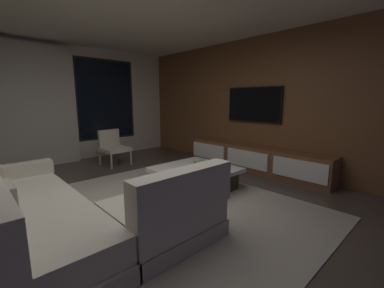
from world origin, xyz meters
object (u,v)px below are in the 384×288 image
at_px(media_console, 255,159).
at_px(mounted_tv, 254,105).
at_px(coffee_table, 195,178).
at_px(sectional_couch, 69,216).
at_px(accent_chair_near_window, 113,145).
at_px(book_stack_on_coffee_table, 203,165).

xyz_separation_m(media_console, mounted_tv, (0.18, 0.20, 1.10)).
relative_size(coffee_table, mounted_tv, 0.94).
bearing_deg(coffee_table, mounted_tv, 3.48).
bearing_deg(sectional_couch, coffee_table, 6.76).
relative_size(coffee_table, accent_chair_near_window, 1.49).
bearing_deg(mounted_tv, accent_chair_near_window, 131.26).
distance_m(book_stack_on_coffee_table, media_console, 1.57).
relative_size(book_stack_on_coffee_table, media_console, 0.08).
height_order(coffee_table, mounted_tv, mounted_tv).
bearing_deg(coffee_table, media_console, -3.24).
bearing_deg(media_console, book_stack_on_coffee_table, -178.20).
relative_size(book_stack_on_coffee_table, mounted_tv, 0.21).
relative_size(accent_chair_near_window, mounted_tv, 0.63).
bearing_deg(sectional_couch, accent_chair_near_window, 56.59).
distance_m(sectional_couch, accent_chair_near_window, 3.18).
distance_m(sectional_couch, media_console, 3.60).
xyz_separation_m(coffee_table, media_console, (1.60, -0.09, 0.06)).
height_order(book_stack_on_coffee_table, mounted_tv, mounted_tv).
xyz_separation_m(coffee_table, book_stack_on_coffee_table, (0.04, -0.14, 0.24)).
bearing_deg(media_console, coffee_table, 176.76).
relative_size(coffee_table, media_console, 0.37).
relative_size(media_console, mounted_tv, 2.51).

